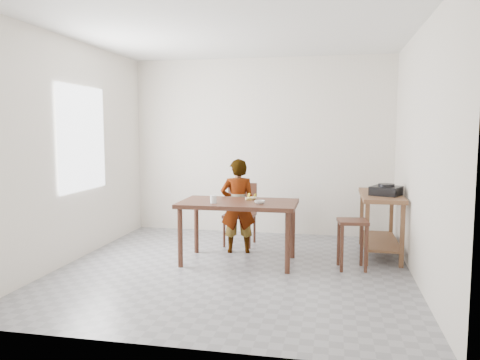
% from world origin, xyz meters
% --- Properties ---
extents(floor, '(4.00, 4.00, 0.04)m').
position_xyz_m(floor, '(0.00, 0.00, -0.02)').
color(floor, gray).
rests_on(floor, ground).
extents(ceiling, '(4.00, 4.00, 0.04)m').
position_xyz_m(ceiling, '(0.00, 0.00, 2.72)').
color(ceiling, white).
rests_on(ceiling, wall_back).
extents(wall_back, '(4.00, 0.04, 2.70)m').
position_xyz_m(wall_back, '(0.00, 2.02, 1.35)').
color(wall_back, white).
rests_on(wall_back, ground).
extents(wall_front, '(4.00, 0.04, 2.70)m').
position_xyz_m(wall_front, '(0.00, -2.02, 1.35)').
color(wall_front, white).
rests_on(wall_front, ground).
extents(wall_left, '(0.04, 4.00, 2.70)m').
position_xyz_m(wall_left, '(-2.02, 0.00, 1.35)').
color(wall_left, white).
rests_on(wall_left, ground).
extents(wall_right, '(0.04, 4.00, 2.70)m').
position_xyz_m(wall_right, '(2.02, 0.00, 1.35)').
color(wall_right, white).
rests_on(wall_right, ground).
extents(window_pane, '(0.02, 1.10, 1.30)m').
position_xyz_m(window_pane, '(-1.97, 0.20, 1.50)').
color(window_pane, white).
rests_on(window_pane, wall_left).
extents(dining_table, '(1.40, 0.80, 0.75)m').
position_xyz_m(dining_table, '(0.00, 0.30, 0.38)').
color(dining_table, '#422318').
rests_on(dining_table, floor).
extents(prep_counter, '(0.50, 1.20, 0.80)m').
position_xyz_m(prep_counter, '(1.72, 1.00, 0.40)').
color(prep_counter, brown).
rests_on(prep_counter, floor).
extents(child, '(0.51, 0.39, 1.24)m').
position_xyz_m(child, '(-0.10, 0.76, 0.62)').
color(child, silver).
rests_on(child, floor).
extents(dining_chair, '(0.42, 0.42, 0.86)m').
position_xyz_m(dining_chair, '(-0.16, 1.15, 0.43)').
color(dining_chair, '#422318').
rests_on(dining_chair, floor).
extents(stool, '(0.37, 0.37, 0.58)m').
position_xyz_m(stool, '(1.35, 0.29, 0.29)').
color(stool, '#422318').
rests_on(stool, floor).
extents(glass_tumbler, '(0.08, 0.08, 0.09)m').
position_xyz_m(glass_tumbler, '(-0.26, 0.11, 0.80)').
color(glass_tumbler, silver).
rests_on(glass_tumbler, dining_table).
extents(small_bowl, '(0.14, 0.14, 0.04)m').
position_xyz_m(small_bowl, '(0.28, 0.18, 0.77)').
color(small_bowl, silver).
rests_on(small_bowl, dining_table).
extents(banana, '(0.19, 0.16, 0.06)m').
position_xyz_m(banana, '(0.13, 0.46, 0.78)').
color(banana, gold).
rests_on(banana, dining_table).
extents(serving_bowl, '(0.24, 0.24, 0.05)m').
position_xyz_m(serving_bowl, '(1.74, 1.32, 0.83)').
color(serving_bowl, silver).
rests_on(serving_bowl, prep_counter).
extents(gas_burner, '(0.44, 0.44, 0.11)m').
position_xyz_m(gas_burner, '(1.76, 0.85, 0.86)').
color(gas_burner, black).
rests_on(gas_burner, prep_counter).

